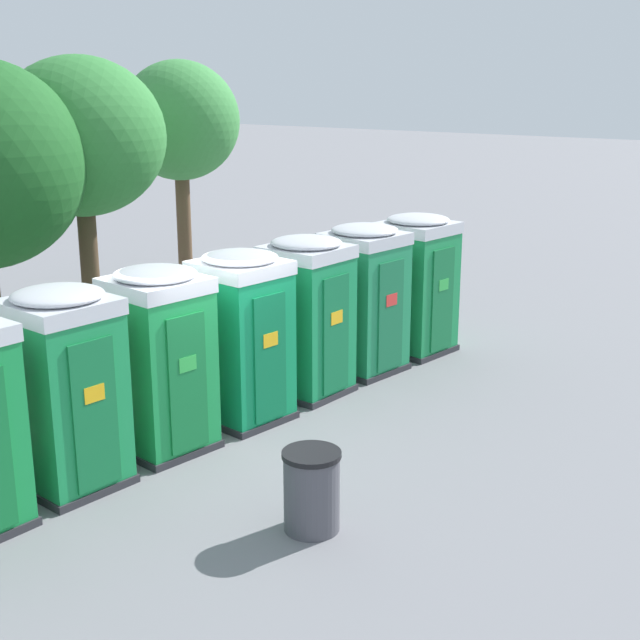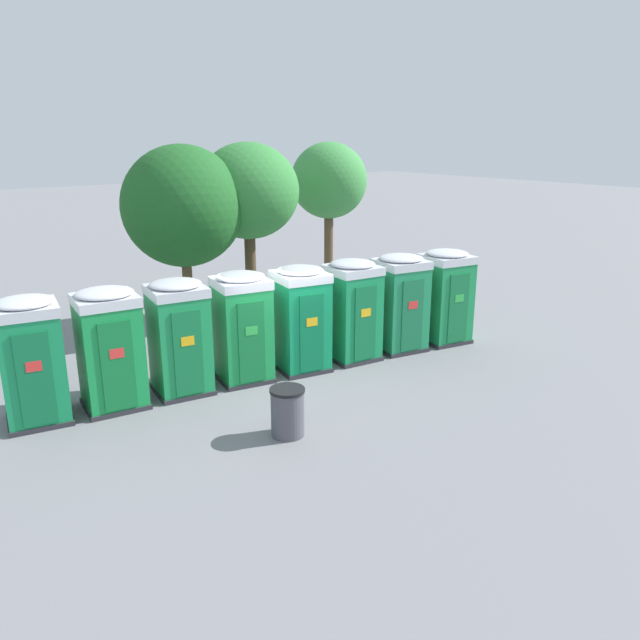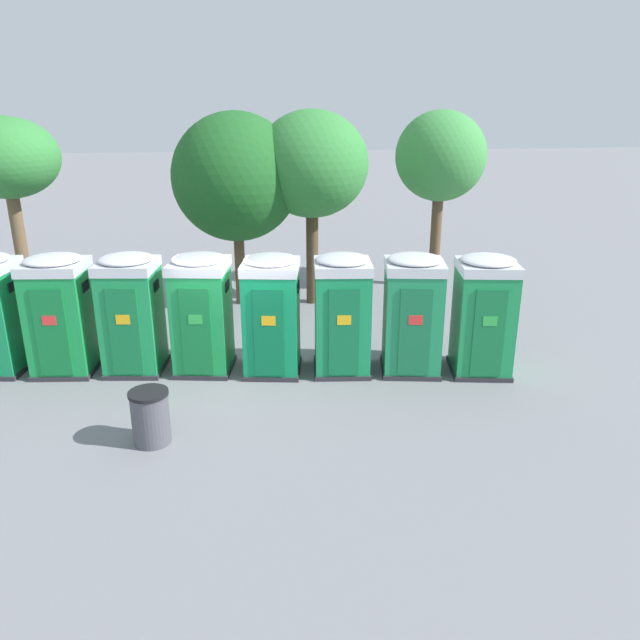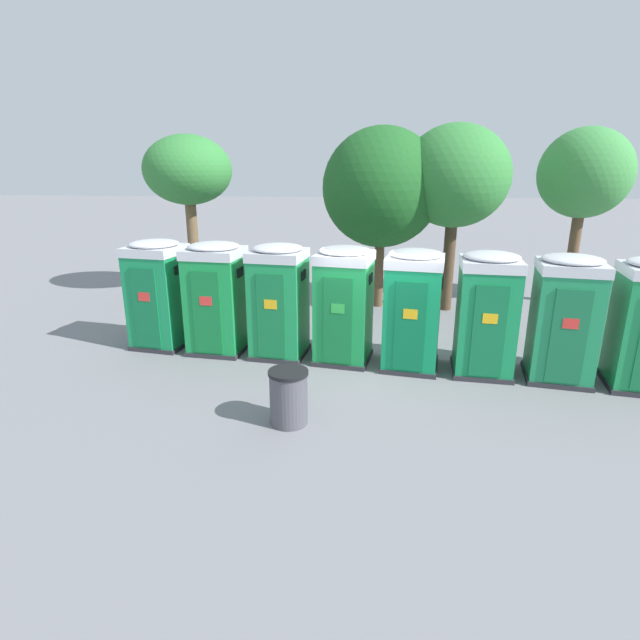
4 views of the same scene
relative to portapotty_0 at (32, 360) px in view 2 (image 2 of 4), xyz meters
name	(u,v)px [view 2 (image 2 of 4)]	position (x,y,z in m)	size (l,w,h in m)	color
ground_plane	(275,375)	(5.10, -0.75, -1.28)	(120.00, 120.00, 0.00)	slate
portapotty_0	(32,360)	(0.00, 0.00, 0.00)	(1.36, 1.37, 2.54)	#2D2D33
portapotty_1	(110,348)	(1.46, -0.22, 0.00)	(1.34, 1.32, 2.54)	#2D2D33
portapotty_2	(179,336)	(2.92, -0.36, 0.00)	(1.32, 1.34, 2.54)	#2D2D33
portapotty_3	(242,327)	(4.38, -0.54, 0.00)	(1.35, 1.37, 2.54)	#2D2D33
portapotty_4	(301,318)	(5.83, -0.81, 0.00)	(1.34, 1.37, 2.54)	#2D2D33
portapotty_5	(352,310)	(7.29, -0.96, 0.00)	(1.29, 1.31, 2.54)	#2D2D33
portapotty_6	(400,302)	(8.75, -1.15, 0.00)	(1.39, 1.38, 2.54)	#2D2D33
portapotty_7	(445,296)	(10.20, -1.40, 0.00)	(1.37, 1.38, 2.54)	#2D2D33
street_tree_0	(183,207)	(5.21, 4.04, 2.24)	(3.43, 3.43, 5.25)	brown
street_tree_1	(329,182)	(11.17, 5.02, 2.62)	(2.64, 2.64, 5.25)	brown
street_tree_3	(248,192)	(7.24, 3.86, 2.56)	(3.03, 3.03, 5.29)	#4C3826
trash_can	(288,412)	(3.62, -3.50, -0.81)	(0.67, 0.67, 0.95)	#4C4C54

